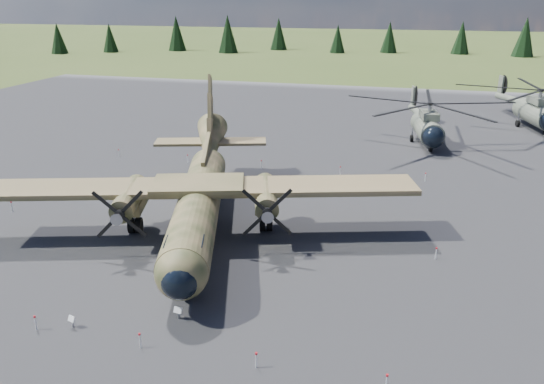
# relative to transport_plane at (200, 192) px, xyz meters

# --- Properties ---
(ground) EXTENTS (500.00, 500.00, 0.00)m
(ground) POSITION_rel_transport_plane_xyz_m (0.39, -0.76, -2.95)
(ground) COLOR #495626
(ground) RESTS_ON ground
(apron) EXTENTS (120.00, 120.00, 0.04)m
(apron) POSITION_rel_transport_plane_xyz_m (0.39, 9.24, -2.95)
(apron) COLOR #59585D
(apron) RESTS_ON ground
(transport_plane) EXTENTS (30.72, 27.42, 10.26)m
(transport_plane) POSITION_rel_transport_plane_xyz_m (0.00, 0.00, 0.00)
(transport_plane) COLOR #3E4424
(transport_plane) RESTS_ON ground
(helicopter_near) EXTENTS (22.75, 24.81, 5.06)m
(helicopter_near) POSITION_rel_transport_plane_xyz_m (16.56, 28.72, 0.64)
(helicopter_near) COLOR gray
(helicopter_near) RESTS_ON ground
(helicopter_mid) EXTENTS (25.11, 26.45, 5.30)m
(helicopter_mid) POSITION_rel_transport_plane_xyz_m (30.25, 40.25, 0.81)
(helicopter_mid) COLOR gray
(helicopter_mid) RESTS_ON ground
(info_placard_left) EXTENTS (0.48, 0.31, 0.69)m
(info_placard_left) POSITION_rel_transport_plane_xyz_m (-1.91, -13.60, -2.49)
(info_placard_left) COLOR gray
(info_placard_left) RESTS_ON ground
(info_placard_right) EXTENTS (0.50, 0.28, 0.75)m
(info_placard_right) POSITION_rel_transport_plane_xyz_m (3.20, -11.49, -2.45)
(info_placard_right) COLOR gray
(info_placard_right) RESTS_ON ground
(barrier_fence) EXTENTS (33.12, 29.62, 0.85)m
(barrier_fence) POSITION_rel_transport_plane_xyz_m (-0.07, -0.83, -2.44)
(barrier_fence) COLOR white
(barrier_fence) RESTS_ON ground
(treeline) EXTENTS (293.33, 283.67, 10.96)m
(treeline) POSITION_rel_transport_plane_xyz_m (5.93, -4.05, 1.86)
(treeline) COLOR black
(treeline) RESTS_ON ground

